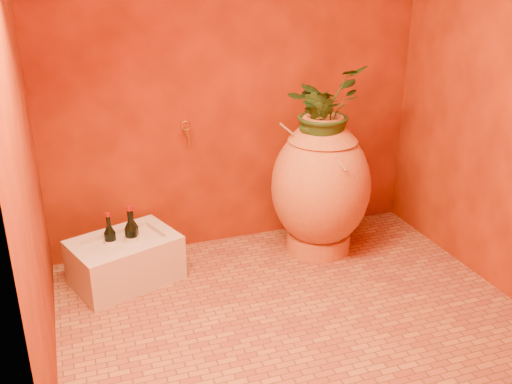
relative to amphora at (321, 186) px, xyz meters
name	(u,v)px	position (x,y,z in m)	size (l,w,h in m)	color
floor	(293,313)	(-0.45, -0.65, -0.46)	(2.50, 2.50, 0.00)	#995D32
wall_back	(236,58)	(-0.45, 0.35, 0.79)	(2.50, 0.02, 2.50)	#551804
wall_left	(16,112)	(-1.70, -0.65, 0.79)	(0.02, 2.00, 2.50)	#551804
amphora	(321,186)	(0.00, 0.00, 0.00)	(0.67, 0.67, 0.92)	#BD7F35
stone_basin	(125,261)	(-1.28, 0.01, -0.32)	(0.71, 0.61, 0.28)	beige
wine_bottle_a	(111,242)	(-1.35, 0.04, -0.20)	(0.07, 0.07, 0.29)	black
wine_bottle_b	(132,238)	(-1.23, 0.02, -0.19)	(0.08, 0.08, 0.32)	black
wine_bottle_c	(133,236)	(-1.21, 0.07, -0.20)	(0.07, 0.07, 0.30)	black
wall_tap	(187,132)	(-0.81, 0.27, 0.36)	(0.07, 0.14, 0.16)	olive
plant_main	(324,109)	(0.00, 0.00, 0.51)	(0.48, 0.41, 0.53)	#1E4117
plant_side	(317,122)	(-0.07, -0.04, 0.44)	(0.22, 0.18, 0.41)	#1E4117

